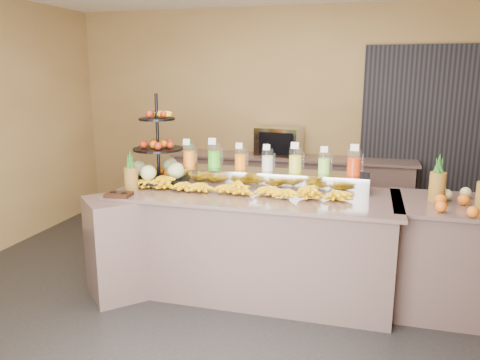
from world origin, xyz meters
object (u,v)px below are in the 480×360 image
at_px(fruit_stand, 162,161).
at_px(oven_warmer, 279,142).
at_px(banana_heap, 236,186).
at_px(right_fruit_pile, 459,198).
at_px(pitcher_tray, 267,178).
at_px(condiment_caddy, 119,195).

height_order(fruit_stand, oven_warmer, fruit_stand).
relative_size(banana_heap, right_fruit_pile, 4.22).
bearing_deg(banana_heap, pitcher_tray, 55.04).
distance_m(condiment_caddy, right_fruit_pile, 2.79).
relative_size(banana_heap, condiment_caddy, 9.19).
xyz_separation_m(fruit_stand, condiment_caddy, (-0.16, -0.56, -0.20)).
distance_m(banana_heap, oven_warmer, 1.98).
bearing_deg(banana_heap, oven_warmer, 89.69).
distance_m(pitcher_tray, fruit_stand, 1.02).
height_order(pitcher_tray, fruit_stand, fruit_stand).
distance_m(pitcher_tray, banana_heap, 0.38).
bearing_deg(oven_warmer, condiment_caddy, -105.30).
bearing_deg(right_fruit_pile, condiment_caddy, -171.52).
bearing_deg(right_fruit_pile, pitcher_tray, 169.53).
xyz_separation_m(pitcher_tray, condiment_caddy, (-1.15, -0.71, -0.06)).
bearing_deg(fruit_stand, condiment_caddy, -105.72).
distance_m(banana_heap, right_fruit_pile, 1.82).
bearing_deg(right_fruit_pile, fruit_stand, 176.67).
bearing_deg(banana_heap, fruit_stand, 168.02).
height_order(pitcher_tray, right_fruit_pile, right_fruit_pile).
bearing_deg(condiment_caddy, pitcher_tray, 31.59).
distance_m(right_fruit_pile, oven_warmer, 2.68).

